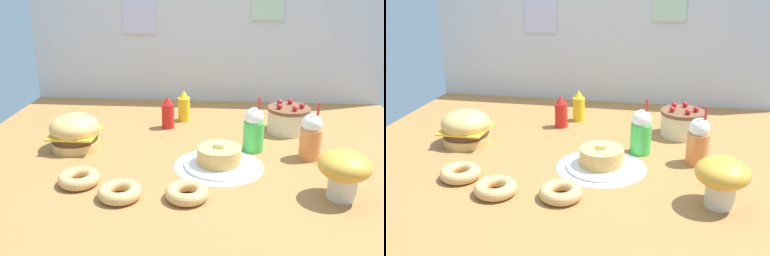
# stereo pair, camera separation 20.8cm
# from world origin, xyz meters

# --- Properties ---
(ground_plane) EXTENTS (2.36, 1.99, 0.02)m
(ground_plane) POSITION_xyz_m (0.00, 0.00, -0.01)
(ground_plane) COLOR #9E6B38
(back_wall) EXTENTS (2.36, 0.04, 0.86)m
(back_wall) POSITION_xyz_m (-0.00, 0.99, 0.43)
(back_wall) COLOR silver
(back_wall) RESTS_ON ground_plane
(doily_mat) EXTENTS (0.41, 0.41, 0.00)m
(doily_mat) POSITION_xyz_m (0.12, -0.08, 0.00)
(doily_mat) COLOR white
(doily_mat) RESTS_ON ground_plane
(burger) EXTENTS (0.25, 0.25, 0.18)m
(burger) POSITION_xyz_m (-0.61, 0.09, 0.09)
(burger) COLOR #DBA859
(burger) RESTS_ON ground_plane
(pancake_stack) EXTENTS (0.32, 0.32, 0.11)m
(pancake_stack) POSITION_xyz_m (0.12, -0.08, 0.04)
(pancake_stack) COLOR white
(pancake_stack) RESTS_ON doily_mat
(layer_cake) EXTENTS (0.23, 0.23, 0.17)m
(layer_cake) POSITION_xyz_m (0.49, 0.41, 0.07)
(layer_cake) COLOR beige
(layer_cake) RESTS_ON ground_plane
(ketchup_bottle) EXTENTS (0.07, 0.07, 0.19)m
(ketchup_bottle) POSITION_xyz_m (-0.18, 0.42, 0.09)
(ketchup_bottle) COLOR red
(ketchup_bottle) RESTS_ON ground_plane
(mustard_bottle) EXTENTS (0.07, 0.07, 0.19)m
(mustard_bottle) POSITION_xyz_m (-0.10, 0.55, 0.09)
(mustard_bottle) COLOR yellow
(mustard_bottle) RESTS_ON ground_plane
(cream_soda_cup) EXTENTS (0.10, 0.10, 0.28)m
(cream_soda_cup) POSITION_xyz_m (0.28, 0.13, 0.11)
(cream_soda_cup) COLOR green
(cream_soda_cup) RESTS_ON ground_plane
(orange_float_cup) EXTENTS (0.10, 0.10, 0.28)m
(orange_float_cup) POSITION_xyz_m (0.55, 0.05, 0.11)
(orange_float_cup) COLOR orange
(orange_float_cup) RESTS_ON ground_plane
(donut_pink_glaze) EXTENTS (0.17, 0.17, 0.05)m
(donut_pink_glaze) POSITION_xyz_m (-0.47, -0.30, 0.03)
(donut_pink_glaze) COLOR tan
(donut_pink_glaze) RESTS_ON ground_plane
(donut_chocolate) EXTENTS (0.17, 0.17, 0.05)m
(donut_chocolate) POSITION_xyz_m (-0.27, -0.40, 0.03)
(donut_chocolate) COLOR tan
(donut_chocolate) RESTS_ON ground_plane
(donut_vanilla) EXTENTS (0.17, 0.17, 0.05)m
(donut_vanilla) POSITION_xyz_m (-0.00, -0.39, 0.03)
(donut_vanilla) COLOR tan
(donut_vanilla) RESTS_ON ground_plane
(mushroom_stool) EXTENTS (0.21, 0.21, 0.20)m
(mushroom_stool) POSITION_xyz_m (0.61, -0.33, 0.12)
(mushroom_stool) COLOR beige
(mushroom_stool) RESTS_ON ground_plane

